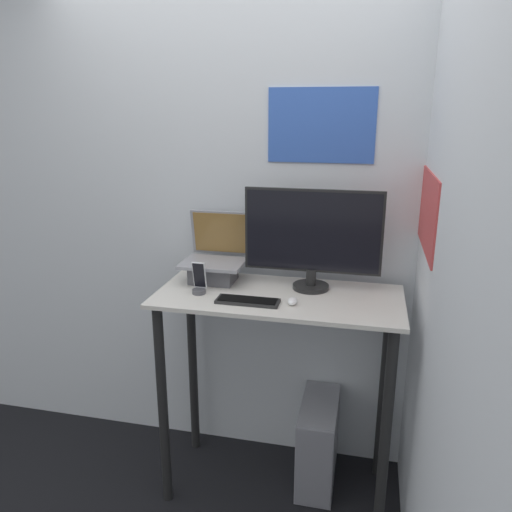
{
  "coord_description": "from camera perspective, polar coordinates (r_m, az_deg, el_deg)",
  "views": [
    {
      "loc": [
        0.38,
        -1.87,
        1.9
      ],
      "look_at": [
        -0.11,
        0.26,
        1.25
      ],
      "focal_mm": 35.0,
      "sensor_mm": 36.0,
      "label": 1
    }
  ],
  "objects": [
    {
      "name": "computer_tower",
      "position": [
        2.8,
        7.1,
        -20.33
      ],
      "size": [
        0.18,
        0.43,
        0.45
      ],
      "color": "gray",
      "rests_on": "ground_plane"
    },
    {
      "name": "wall_side_right",
      "position": [
        1.99,
        20.19,
        -2.06
      ],
      "size": [
        0.06,
        6.0,
        2.6
      ],
      "color": "silver",
      "rests_on": "ground_plane"
    },
    {
      "name": "wall_back",
      "position": [
        2.58,
        4.06,
        3.11
      ],
      "size": [
        6.0,
        0.06,
        2.6
      ],
      "color": "silver",
      "rests_on": "ground_plane"
    },
    {
      "name": "cell_phone",
      "position": [
        2.34,
        -6.52,
        -3.14
      ],
      "size": [
        0.06,
        0.06,
        0.15
      ],
      "color": "#4C4C51",
      "rests_on": "desk"
    },
    {
      "name": "desk",
      "position": [
        2.42,
        2.51,
        -9.87
      ],
      "size": [
        1.14,
        0.53,
        1.07
      ],
      "color": "beige",
      "rests_on": "ground_plane"
    },
    {
      "name": "keyboard",
      "position": [
        2.23,
        -0.95,
        -5.16
      ],
      "size": [
        0.28,
        0.1,
        0.02
      ],
      "color": "black",
      "rests_on": "desk"
    },
    {
      "name": "mouse",
      "position": [
        2.21,
        4.19,
        -5.18
      ],
      "size": [
        0.04,
        0.07,
        0.03
      ],
      "color": "white",
      "rests_on": "desk"
    },
    {
      "name": "laptop",
      "position": [
        2.5,
        -4.77,
        -0.88
      ],
      "size": [
        0.31,
        0.27,
        0.33
      ],
      "color": "#4C4C51",
      "rests_on": "desk"
    },
    {
      "name": "monitor",
      "position": [
        2.34,
        6.46,
        2.03
      ],
      "size": [
        0.64,
        0.17,
        0.48
      ],
      "color": "black",
      "rests_on": "desk"
    }
  ]
}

